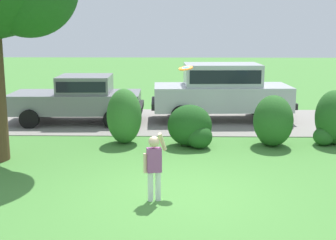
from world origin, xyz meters
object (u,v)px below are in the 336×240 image
at_px(parked_sedan, 79,97).
at_px(frisbee, 186,68).
at_px(parked_suv, 222,89).
at_px(child_thrower, 154,163).

height_order(parked_sedan, frisbee, frisbee).
bearing_deg(parked_sedan, parked_suv, 5.19).
bearing_deg(frisbee, parked_sedan, 120.24).
bearing_deg(frisbee, child_thrower, -117.43).
relative_size(parked_suv, frisbee, 16.71).
bearing_deg(parked_suv, child_thrower, -104.16).
xyz_separation_m(parked_sedan, parked_suv, (4.73, 0.43, 0.23)).
bearing_deg(parked_suv, parked_sedan, -174.81).
distance_m(parked_sedan, frisbee, 6.97).
bearing_deg(parked_suv, frisbee, -101.63).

